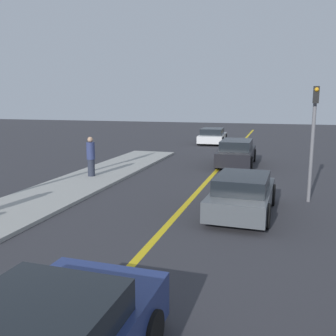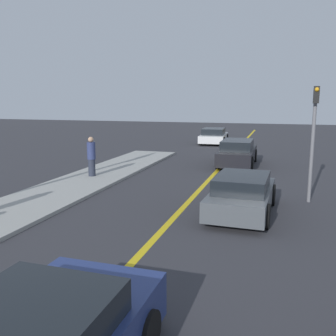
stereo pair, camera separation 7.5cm
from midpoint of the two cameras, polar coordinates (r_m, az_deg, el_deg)
name	(u,v)px [view 1 (the left image)]	position (r m, az deg, el deg)	size (l,w,h in m)	color
road_center_line	(202,187)	(15.19, 5.06, -2.87)	(0.20, 60.00, 0.01)	gold
sidewalk_left	(23,207)	(12.99, -21.45, -5.61)	(2.75, 26.56, 0.12)	#9E9E99
car_far_distant	(242,194)	(11.76, 11.08, -3.94)	(1.96, 4.02, 1.23)	#4C5156
car_parked_left_lot	(237,153)	(20.31, 10.30, 2.29)	(1.88, 4.51, 1.38)	black
car_oncoming_far	(212,136)	(30.19, 6.72, 4.87)	(2.17, 4.44, 1.23)	silver
pedestrian_by_sign	(91,157)	(16.89, -11.80, 1.72)	(0.37, 0.37, 1.75)	#282D3D
traffic_light	(313,132)	(13.40, 21.10, 5.12)	(0.18, 0.40, 3.91)	slate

